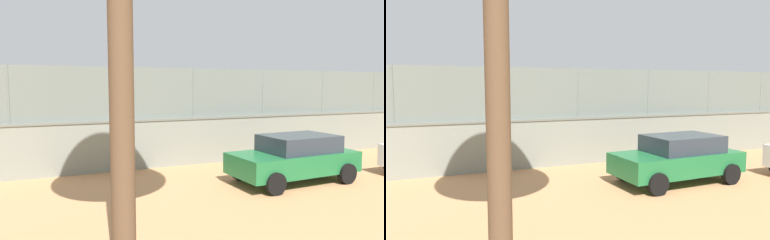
{
  "view_description": "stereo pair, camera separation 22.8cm",
  "coord_description": "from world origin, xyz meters",
  "views": [
    {
      "loc": [
        5.54,
        21.89,
        2.93
      ],
      "look_at": [
        -0.73,
        5.57,
        1.27
      ],
      "focal_mm": 33.76,
      "sensor_mm": 36.0,
      "label": 1
    },
    {
      "loc": [
        5.33,
        21.97,
        2.93
      ],
      "look_at": [
        -0.73,
        5.57,
        1.27
      ],
      "focal_mm": 33.76,
      "sensor_mm": 36.0,
      "label": 2
    }
  ],
  "objects": [
    {
      "name": "parked_car_green",
      "position": [
        -1.27,
        12.89,
        0.76
      ],
      "size": [
        4.04,
        2.16,
        1.44
      ],
      "color": "#1E6B38",
      "rests_on": "ground_plane"
    },
    {
      "name": "perimeter_wall",
      "position": [
        0.69,
        9.35,
        0.89
      ],
      "size": [
        25.11,
        1.15,
        1.77
      ],
      "color": "gray",
      "rests_on": "ground_plane"
    },
    {
      "name": "player_foreground_swinging",
      "position": [
        0.82,
        -0.66,
        0.88
      ],
      "size": [
        0.94,
        0.93,
        1.5
      ],
      "color": "#B2B2B2",
      "rests_on": "ground_plane"
    },
    {
      "name": "sports_ball",
      "position": [
        0.32,
        0.53,
        0.04
      ],
      "size": [
        0.09,
        0.09,
        0.09
      ],
      "primitive_type": "sphere",
      "color": "white",
      "rests_on": "ground_plane"
    },
    {
      "name": "fence_panel_on_wall",
      "position": [
        0.69,
        9.35,
        2.67
      ],
      "size": [
        24.66,
        0.8,
        1.81
      ],
      "color": "slate",
      "rests_on": "perimeter_wall"
    },
    {
      "name": "ground_plane",
      "position": [
        0.0,
        0.0,
        0.0
      ],
      "size": [
        260.0,
        260.0,
        0.0
      ],
      "primitive_type": "plane",
      "color": "tan"
    },
    {
      "name": "player_near_wall_returning",
      "position": [
        -3.44,
        6.74,
        0.96
      ],
      "size": [
        0.88,
        1.05,
        1.62
      ],
      "color": "navy",
      "rests_on": "ground_plane"
    }
  ]
}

